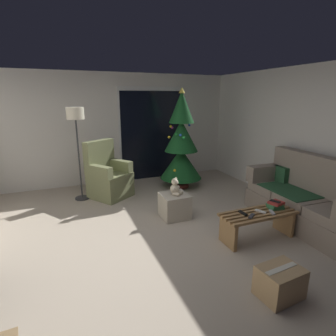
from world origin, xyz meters
name	(u,v)px	position (x,y,z in m)	size (l,w,h in m)	color
ground_plane	(160,241)	(0.00, 0.00, 0.00)	(7.00, 7.00, 0.00)	#B2A38E
wall_back	(114,129)	(0.00, 3.06, 1.25)	(5.72, 0.12, 2.50)	silver
wall_right	(319,141)	(2.86, 0.00, 1.25)	(0.12, 6.00, 2.50)	silver
patio_door_frame	(151,134)	(0.90, 2.99, 1.10)	(1.60, 0.02, 2.20)	silver
patio_door_glass	(152,136)	(0.90, 2.97, 1.05)	(1.50, 0.02, 2.10)	black
couch	(306,200)	(2.32, -0.36, 0.40)	(0.86, 1.97, 1.08)	gray
coffee_table	(258,221)	(1.30, -0.46, 0.27)	(1.10, 0.40, 0.40)	#9E7547
remote_silver	(272,212)	(1.45, -0.55, 0.42)	(0.04, 0.16, 0.02)	#ADADB2
remote_white	(260,211)	(1.32, -0.46, 0.42)	(0.04, 0.16, 0.02)	silver
remote_black	(243,213)	(1.06, -0.41, 0.42)	(0.04, 0.16, 0.02)	black
remote_graphite	(252,216)	(1.11, -0.54, 0.42)	(0.04, 0.16, 0.02)	#333338
book_stack	(276,205)	(1.61, -0.44, 0.46)	(0.23, 0.21, 0.10)	#337042
cell_phone	(275,201)	(1.61, -0.43, 0.51)	(0.07, 0.14, 0.01)	black
christmas_tree	(181,145)	(1.24, 2.01, 0.95)	(0.91, 0.91, 2.16)	#4C1E19
armchair	(108,177)	(-0.35, 2.05, 0.40)	(0.95, 0.95, 1.13)	olive
floor_lamp	(76,122)	(-0.87, 2.11, 1.51)	(0.32, 0.32, 1.78)	#2D2D30
ottoman	(175,206)	(0.50, 0.64, 0.20)	(0.44, 0.44, 0.40)	#B2A893
teddy_bear_cream	(175,188)	(0.50, 0.63, 0.52)	(0.21, 0.22, 0.29)	beige
cardboard_box_taped_mid_floor	(280,282)	(0.74, -1.46, 0.16)	(0.45, 0.36, 0.32)	tan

